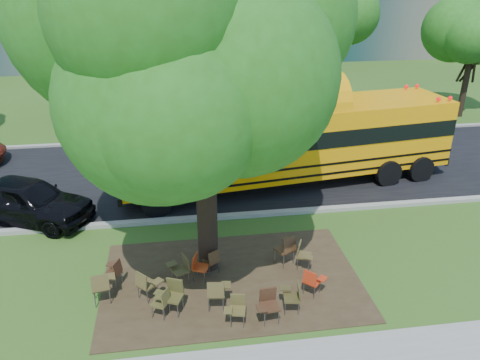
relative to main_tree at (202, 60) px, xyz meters
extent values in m
plane|color=#32561B|center=(-0.43, -0.24, -5.89)|extent=(160.00, 160.00, 0.00)
cube|color=#382819|center=(0.57, -0.74, -5.87)|extent=(7.00, 4.50, 0.03)
cube|color=black|center=(-0.43, 6.76, -5.87)|extent=(80.00, 8.00, 0.04)
cube|color=gray|center=(-0.43, 2.76, -5.82)|extent=(80.00, 0.25, 0.14)
cube|color=gray|center=(-0.43, 10.86, -5.82)|extent=(80.00, 0.25, 0.14)
cylinder|color=black|center=(-5.43, 15.76, -4.14)|extent=(0.32, 0.32, 3.50)
sphere|color=#276015|center=(-5.43, 15.76, -1.67)|extent=(4.80, 4.80, 4.80)
cylinder|color=black|center=(7.57, 13.76, -3.79)|extent=(0.38, 0.38, 4.20)
sphere|color=#276015|center=(7.57, 13.76, -0.85)|extent=(5.60, 5.60, 5.60)
cylinder|color=black|center=(15.57, 12.76, -4.09)|extent=(0.34, 0.34, 3.60)
sphere|color=#276015|center=(15.57, 12.76, -1.54)|extent=(5.00, 5.00, 5.00)
cylinder|color=black|center=(0.00, 0.00, -3.47)|extent=(0.56, 0.56, 4.84)
sphere|color=#276015|center=(0.00, 0.00, 0.01)|extent=(7.07, 7.07, 7.07)
cube|color=#F69907|center=(4.24, 5.37, -4.03)|extent=(11.79, 4.16, 2.57)
cube|color=black|center=(4.55, 5.41, -3.74)|extent=(11.18, 4.12, 0.63)
cube|color=#F69907|center=(-2.13, 4.49, -4.84)|extent=(1.66, 2.47, 1.00)
cube|color=black|center=(4.24, 5.37, -4.68)|extent=(11.82, 4.20, 0.08)
cube|color=black|center=(4.24, 5.37, -5.07)|extent=(11.82, 4.20, 0.08)
cylinder|color=black|center=(-1.51, 3.25, -5.36)|extent=(1.08, 0.45, 1.05)
cylinder|color=black|center=(-1.87, 5.85, -5.36)|extent=(1.08, 0.45, 1.05)
cylinder|color=black|center=(7.43, 4.48, -5.36)|extent=(1.08, 0.45, 1.05)
cylinder|color=black|center=(7.08, 7.08, -5.36)|extent=(1.08, 0.45, 1.05)
cylinder|color=black|center=(8.89, 4.68, -5.36)|extent=(1.08, 0.45, 1.05)
cylinder|color=black|center=(8.53, 7.28, -5.36)|extent=(1.08, 0.45, 1.05)
cube|color=brown|center=(-2.84, -1.14, -5.40)|extent=(0.52, 0.51, 0.05)
cube|color=brown|center=(-2.81, -1.33, -5.16)|extent=(0.44, 0.18, 0.43)
cube|color=brown|center=(-2.61, -0.95, -5.27)|extent=(0.29, 0.34, 0.03)
cylinder|color=slate|center=(-3.05, -0.99, -5.65)|extent=(0.03, 0.03, 0.49)
cylinder|color=slate|center=(-2.63, -1.29, -5.65)|extent=(0.03, 0.03, 0.49)
cube|color=brown|center=(-1.68, -1.19, -5.44)|extent=(0.58, 0.58, 0.05)
cube|color=brown|center=(-1.81, -1.31, -5.22)|extent=(0.35, 0.36, 0.40)
cube|color=brown|center=(-1.41, -1.26, -5.32)|extent=(0.36, 0.35, 0.03)
cylinder|color=slate|center=(-1.67, -0.95, -5.66)|extent=(0.02, 0.02, 0.45)
cylinder|color=slate|center=(-1.68, -1.43, -5.66)|extent=(0.02, 0.02, 0.45)
cube|color=#4E4721|center=(-1.34, -1.91, -5.48)|extent=(0.50, 0.51, 0.05)
cube|color=#4E4721|center=(-1.20, -1.99, -5.28)|extent=(0.25, 0.36, 0.37)
cube|color=#4E4721|center=(-1.35, -1.66, -5.37)|extent=(0.32, 0.30, 0.03)
cylinder|color=slate|center=(-1.55, -1.98, -5.68)|extent=(0.02, 0.02, 0.41)
cylinder|color=slate|center=(-1.13, -1.85, -5.68)|extent=(0.02, 0.02, 0.41)
cube|color=#49441F|center=(-1.03, -1.85, -5.41)|extent=(0.57, 0.56, 0.05)
cube|color=#49441F|center=(-0.96, -1.67, -5.18)|extent=(0.43, 0.25, 0.43)
cube|color=#49441F|center=(-1.32, -1.89, -5.29)|extent=(0.33, 0.36, 0.03)
cylinder|color=slate|center=(-0.93, -2.08, -5.65)|extent=(0.03, 0.03, 0.48)
cylinder|color=slate|center=(-1.13, -1.61, -5.65)|extent=(0.03, 0.03, 0.48)
cube|color=#504422|center=(0.04, -1.81, -5.42)|extent=(0.49, 0.47, 0.05)
cube|color=#504422|center=(0.02, -2.00, -5.18)|extent=(0.43, 0.15, 0.42)
cube|color=#504422|center=(0.31, -1.70, -5.29)|extent=(0.27, 0.32, 0.03)
cylinder|color=slate|center=(-0.12, -1.61, -5.65)|extent=(0.03, 0.03, 0.47)
cylinder|color=slate|center=(0.20, -2.01, -5.65)|extent=(0.03, 0.03, 0.47)
cube|color=#412617|center=(1.27, -2.50, -5.43)|extent=(0.47, 0.45, 0.05)
cube|color=#412617|center=(1.25, -2.31, -5.20)|extent=(0.42, 0.13, 0.41)
cube|color=#412617|center=(1.04, -2.66, -5.30)|extent=(0.25, 0.31, 0.03)
cylinder|color=slate|center=(1.46, -2.66, -5.66)|extent=(0.02, 0.02, 0.46)
cylinder|color=slate|center=(1.08, -2.34, -5.66)|extent=(0.02, 0.02, 0.46)
cube|color=#413A1C|center=(1.87, -2.23, -5.45)|extent=(0.45, 0.46, 0.05)
cube|color=#413A1C|center=(2.05, -2.25, -5.23)|extent=(0.15, 0.40, 0.39)
cube|color=#413A1C|center=(1.77, -1.98, -5.33)|extent=(0.30, 0.25, 0.03)
cylinder|color=slate|center=(1.68, -2.37, -5.67)|extent=(0.02, 0.02, 0.44)
cylinder|color=slate|center=(2.06, -2.09, -5.67)|extent=(0.02, 0.02, 0.44)
cube|color=#B92E13|center=(2.58, -1.63, -5.48)|extent=(0.53, 0.53, 0.05)
cube|color=#B92E13|center=(2.47, -1.75, -5.27)|extent=(0.32, 0.32, 0.37)
cube|color=#B92E13|center=(2.83, -1.69, -5.37)|extent=(0.32, 0.32, 0.03)
cylinder|color=slate|center=(2.58, -1.41, -5.68)|extent=(0.02, 0.02, 0.41)
cylinder|color=slate|center=(2.58, -1.85, -5.68)|extent=(0.02, 0.02, 0.41)
cube|color=#422517|center=(-2.62, -0.54, -5.47)|extent=(0.51, 0.52, 0.05)
cube|color=#422517|center=(-2.46, -0.61, -5.26)|extent=(0.24, 0.38, 0.38)
cube|color=#422517|center=(-2.65, -0.28, -5.35)|extent=(0.33, 0.30, 0.03)
cylinder|color=slate|center=(-2.83, -0.62, -5.68)|extent=(0.02, 0.02, 0.42)
cylinder|color=slate|center=(-2.41, -0.45, -5.68)|extent=(0.02, 0.02, 0.42)
cube|color=#4C4121|center=(-0.82, -0.69, -5.45)|extent=(0.52, 0.53, 0.05)
cube|color=#4C4121|center=(-0.66, -0.62, -5.23)|extent=(0.24, 0.40, 0.40)
cube|color=#4C4121|center=(-1.04, -0.52, -5.33)|extent=(0.34, 0.31, 0.03)
cylinder|color=slate|center=(-0.91, -0.91, -5.67)|extent=(0.02, 0.02, 0.44)
cylinder|color=slate|center=(-0.73, -0.47, -5.67)|extent=(0.02, 0.02, 0.44)
cube|color=#C43F14|center=(-0.26, -0.59, -5.48)|extent=(0.49, 0.50, 0.05)
cube|color=#C43F14|center=(-0.41, -0.53, -5.27)|extent=(0.23, 0.37, 0.37)
cube|color=#C43F14|center=(-0.23, -0.85, -5.37)|extent=(0.32, 0.29, 0.03)
cylinder|color=slate|center=(-0.06, -0.51, -5.68)|extent=(0.02, 0.02, 0.41)
cylinder|color=slate|center=(-0.47, -0.67, -5.68)|extent=(0.02, 0.02, 0.41)
cube|color=#462F19|center=(0.04, -0.31, -5.48)|extent=(0.51, 0.50, 0.05)
cube|color=#462F19|center=(0.12, -0.45, -5.28)|extent=(0.36, 0.26, 0.36)
cube|color=#462F19|center=(0.17, -0.09, -5.37)|extent=(0.30, 0.32, 0.03)
cylinder|color=slate|center=(-0.17, -0.25, -5.69)|extent=(0.02, 0.02, 0.41)
cylinder|color=slate|center=(0.25, -0.36, -5.69)|extent=(0.02, 0.02, 0.41)
cube|color=brown|center=(2.69, -0.46, -5.46)|extent=(0.51, 0.52, 0.05)
cube|color=brown|center=(2.54, -0.39, -5.25)|extent=(0.24, 0.39, 0.38)
cube|color=brown|center=(2.72, -0.72, -5.35)|extent=(0.33, 0.30, 0.03)
cylinder|color=slate|center=(2.91, -0.37, -5.67)|extent=(0.02, 0.02, 0.43)
cylinder|color=slate|center=(2.48, -0.54, -5.67)|extent=(0.02, 0.02, 0.43)
cube|color=#4D311B|center=(2.17, -0.18, -5.39)|extent=(0.63, 0.62, 0.06)
cube|color=#4D311B|center=(2.27, -0.35, -5.14)|extent=(0.44, 0.31, 0.45)
cube|color=#4D311B|center=(2.33, 0.09, -5.25)|extent=(0.37, 0.39, 0.03)
cylinder|color=slate|center=(1.92, -0.10, -5.64)|extent=(0.03, 0.03, 0.50)
cylinder|color=slate|center=(2.43, -0.25, -5.64)|extent=(0.03, 0.03, 0.50)
cube|color=brown|center=(0.49, -2.47, -5.48)|extent=(0.44, 0.43, 0.05)
cube|color=brown|center=(0.52, -2.31, -5.28)|extent=(0.37, 0.16, 0.36)
cube|color=brown|center=(0.25, -2.55, -5.37)|extent=(0.25, 0.29, 0.03)
cylinder|color=slate|center=(0.61, -2.65, -5.69)|extent=(0.02, 0.02, 0.41)
cylinder|color=slate|center=(0.37, -2.29, -5.69)|extent=(0.02, 0.02, 0.41)
imported|color=black|center=(-5.77, 3.61, -5.13)|extent=(4.79, 3.50, 1.52)
camera|label=1|loc=(-0.73, -11.23, 2.02)|focal=35.00mm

